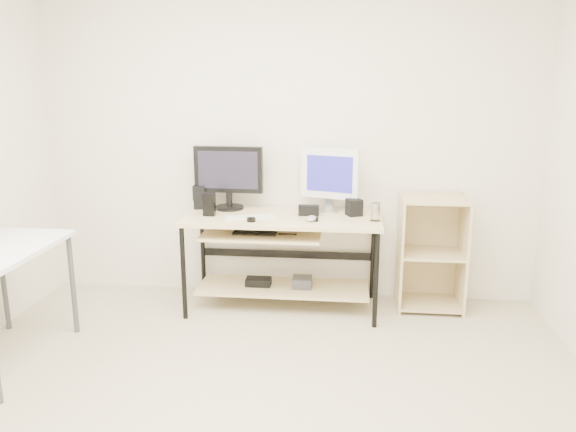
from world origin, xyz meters
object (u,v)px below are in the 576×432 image
(desk, at_px, (279,242))
(audio_controller, at_px, (209,204))
(white_imac, at_px, (330,175))
(black_monitor, at_px, (229,174))
(shelf_unit, at_px, (430,252))

(desk, xyz_separation_m, audio_controller, (-0.53, -0.06, 0.30))
(desk, xyz_separation_m, white_imac, (0.37, 0.19, 0.50))
(desk, bearing_deg, audio_controller, -173.79)
(desk, relative_size, black_monitor, 2.72)
(desk, height_order, black_monitor, black_monitor)
(shelf_unit, relative_size, audio_controller, 5.05)
(black_monitor, xyz_separation_m, audio_controller, (-0.10, -0.24, -0.20))
(shelf_unit, distance_m, white_imac, 0.99)
(desk, relative_size, white_imac, 3.01)
(black_monitor, relative_size, white_imac, 1.10)
(audio_controller, bearing_deg, black_monitor, 69.82)
(desk, height_order, audio_controller, audio_controller)
(desk, height_order, shelf_unit, shelf_unit)
(shelf_unit, xyz_separation_m, white_imac, (-0.80, 0.03, 0.59))
(black_monitor, distance_m, audio_controller, 0.33)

